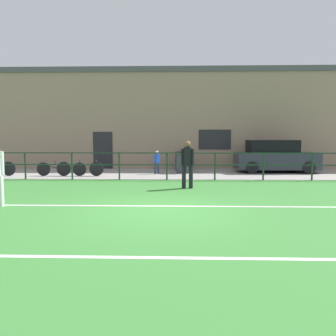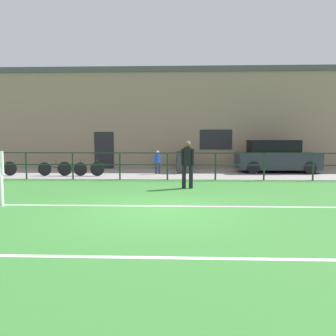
{
  "view_description": "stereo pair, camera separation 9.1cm",
  "coord_description": "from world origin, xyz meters",
  "px_view_note": "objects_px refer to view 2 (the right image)",
  "views": [
    {
      "loc": [
        0.47,
        -8.02,
        1.74
      ],
      "look_at": [
        0.12,
        3.42,
        0.73
      ],
      "focal_mm": 36.08,
      "sensor_mm": 36.0,
      "label": 1
    },
    {
      "loc": [
        0.56,
        -8.02,
        1.74
      ],
      "look_at": [
        0.12,
        3.42,
        0.73
      ],
      "focal_mm": 36.08,
      "sensor_mm": 36.0,
      "label": 2
    }
  ],
  "objects_px": {
    "spectator_child": "(158,161)",
    "trash_bin_0": "(182,161)",
    "player_goalkeeper": "(188,162)",
    "bicycle_parked_1": "(81,168)",
    "bicycle_parked_2": "(62,169)",
    "parked_car_red": "(276,157)",
    "trash_bin_1": "(184,163)"
  },
  "relations": [
    {
      "from": "bicycle_parked_2",
      "to": "trash_bin_1",
      "type": "distance_m",
      "value": 5.77
    },
    {
      "from": "spectator_child",
      "to": "trash_bin_1",
      "type": "bearing_deg",
      "value": -176.17
    },
    {
      "from": "parked_car_red",
      "to": "trash_bin_0",
      "type": "distance_m",
      "value": 4.84
    },
    {
      "from": "spectator_child",
      "to": "parked_car_red",
      "type": "distance_m",
      "value": 6.04
    },
    {
      "from": "bicycle_parked_1",
      "to": "spectator_child",
      "type": "bearing_deg",
      "value": 15.61
    },
    {
      "from": "spectator_child",
      "to": "trash_bin_0",
      "type": "relative_size",
      "value": 1.13
    },
    {
      "from": "player_goalkeeper",
      "to": "trash_bin_0",
      "type": "relative_size",
      "value": 1.64
    },
    {
      "from": "player_goalkeeper",
      "to": "trash_bin_1",
      "type": "xyz_separation_m",
      "value": [
        -0.09,
        5.01,
        -0.43
      ]
    },
    {
      "from": "player_goalkeeper",
      "to": "parked_car_red",
      "type": "bearing_deg",
      "value": -122.28
    },
    {
      "from": "bicycle_parked_1",
      "to": "bicycle_parked_2",
      "type": "relative_size",
      "value": 0.95
    },
    {
      "from": "bicycle_parked_2",
      "to": "parked_car_red",
      "type": "bearing_deg",
      "value": 11.48
    },
    {
      "from": "trash_bin_0",
      "to": "player_goalkeeper",
      "type": "bearing_deg",
      "value": -88.54
    },
    {
      "from": "parked_car_red",
      "to": "trash_bin_0",
      "type": "bearing_deg",
      "value": 169.83
    },
    {
      "from": "player_goalkeeper",
      "to": "trash_bin_0",
      "type": "bearing_deg",
      "value": -81.6
    },
    {
      "from": "player_goalkeeper",
      "to": "trash_bin_0",
      "type": "height_order",
      "value": "player_goalkeeper"
    },
    {
      "from": "bicycle_parked_1",
      "to": "bicycle_parked_2",
      "type": "distance_m",
      "value": 0.86
    },
    {
      "from": "player_goalkeeper",
      "to": "trash_bin_0",
      "type": "distance_m",
      "value": 6.49
    },
    {
      "from": "spectator_child",
      "to": "parked_car_red",
      "type": "bearing_deg",
      "value": 172.47
    },
    {
      "from": "parked_car_red",
      "to": "player_goalkeeper",
      "type": "bearing_deg",
      "value": -129.22
    },
    {
      "from": "spectator_child",
      "to": "bicycle_parked_2",
      "type": "height_order",
      "value": "spectator_child"
    },
    {
      "from": "player_goalkeeper",
      "to": "bicycle_parked_1",
      "type": "bearing_deg",
      "value": -29.39
    },
    {
      "from": "player_goalkeeper",
      "to": "bicycle_parked_1",
      "type": "relative_size",
      "value": 0.76
    },
    {
      "from": "parked_car_red",
      "to": "trash_bin_0",
      "type": "relative_size",
      "value": 4.0
    },
    {
      "from": "spectator_child",
      "to": "trash_bin_0",
      "type": "height_order",
      "value": "spectator_child"
    },
    {
      "from": "bicycle_parked_1",
      "to": "trash_bin_1",
      "type": "distance_m",
      "value": 4.95
    },
    {
      "from": "trash_bin_1",
      "to": "trash_bin_0",
      "type": "bearing_deg",
      "value": 92.87
    },
    {
      "from": "spectator_child",
      "to": "bicycle_parked_1",
      "type": "height_order",
      "value": "spectator_child"
    },
    {
      "from": "bicycle_parked_2",
      "to": "trash_bin_1",
      "type": "height_order",
      "value": "trash_bin_1"
    },
    {
      "from": "spectator_child",
      "to": "bicycle_parked_1",
      "type": "bearing_deg",
      "value": -2.55
    },
    {
      "from": "player_goalkeeper",
      "to": "spectator_child",
      "type": "xyz_separation_m",
      "value": [
        -1.35,
        4.51,
        -0.27
      ]
    },
    {
      "from": "bicycle_parked_1",
      "to": "trash_bin_1",
      "type": "height_order",
      "value": "trash_bin_1"
    },
    {
      "from": "spectator_child",
      "to": "parked_car_red",
      "type": "height_order",
      "value": "parked_car_red"
    }
  ]
}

